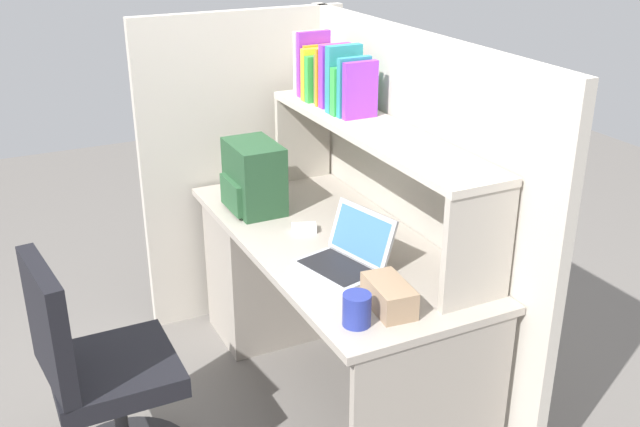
{
  "coord_description": "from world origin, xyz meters",
  "views": [
    {
      "loc": [
        2.49,
        -1.27,
        2.04
      ],
      "look_at": [
        0.0,
        -0.05,
        0.85
      ],
      "focal_mm": 41.75,
      "sensor_mm": 36.0,
      "label": 1
    }
  ],
  "objects_px": {
    "office_chair": "(101,389)",
    "snack_canister": "(357,310)",
    "backpack": "(253,178)",
    "tissue_box": "(389,296)",
    "computer_mouse": "(304,228)",
    "paper_cup": "(259,176)",
    "laptop": "(347,256)"
  },
  "relations": [
    {
      "from": "laptop",
      "to": "snack_canister",
      "type": "xyz_separation_m",
      "value": [
        0.37,
        -0.16,
        0.01
      ]
    },
    {
      "from": "office_chair",
      "to": "paper_cup",
      "type": "bearing_deg",
      "value": -55.1
    },
    {
      "from": "computer_mouse",
      "to": "office_chair",
      "type": "relative_size",
      "value": 0.11
    },
    {
      "from": "computer_mouse",
      "to": "paper_cup",
      "type": "bearing_deg",
      "value": -163.27
    },
    {
      "from": "backpack",
      "to": "office_chair",
      "type": "xyz_separation_m",
      "value": [
        0.57,
        -0.83,
        -0.49
      ]
    },
    {
      "from": "paper_cup",
      "to": "snack_canister",
      "type": "xyz_separation_m",
      "value": [
        1.35,
        -0.19,
        0.01
      ]
    },
    {
      "from": "computer_mouse",
      "to": "tissue_box",
      "type": "bearing_deg",
      "value": 19.54
    },
    {
      "from": "paper_cup",
      "to": "backpack",
      "type": "bearing_deg",
      "value": -25.93
    },
    {
      "from": "tissue_box",
      "to": "laptop",
      "type": "bearing_deg",
      "value": -176.92
    },
    {
      "from": "laptop",
      "to": "backpack",
      "type": "bearing_deg",
      "value": -171.4
    },
    {
      "from": "backpack",
      "to": "tissue_box",
      "type": "bearing_deg",
      "value": 5.03
    },
    {
      "from": "computer_mouse",
      "to": "paper_cup",
      "type": "distance_m",
      "value": 0.6
    },
    {
      "from": "laptop",
      "to": "tissue_box",
      "type": "xyz_separation_m",
      "value": [
        0.33,
        -0.01,
        -0.0
      ]
    },
    {
      "from": "backpack",
      "to": "paper_cup",
      "type": "bearing_deg",
      "value": 154.07
    },
    {
      "from": "backpack",
      "to": "computer_mouse",
      "type": "distance_m",
      "value": 0.36
    },
    {
      "from": "tissue_box",
      "to": "office_chair",
      "type": "xyz_separation_m",
      "value": [
        -0.46,
        -0.92,
        -0.39
      ]
    },
    {
      "from": "paper_cup",
      "to": "office_chair",
      "type": "distance_m",
      "value": 1.34
    },
    {
      "from": "snack_canister",
      "to": "office_chair",
      "type": "xyz_separation_m",
      "value": [
        -0.5,
        -0.77,
        -0.39
      ]
    },
    {
      "from": "paper_cup",
      "to": "office_chair",
      "type": "xyz_separation_m",
      "value": [
        0.85,
        -0.97,
        -0.38
      ]
    },
    {
      "from": "tissue_box",
      "to": "snack_canister",
      "type": "height_order",
      "value": "snack_canister"
    },
    {
      "from": "laptop",
      "to": "backpack",
      "type": "xyz_separation_m",
      "value": [
        -0.7,
        -0.11,
        0.1
      ]
    },
    {
      "from": "tissue_box",
      "to": "office_chair",
      "type": "bearing_deg",
      "value": -110.61
    },
    {
      "from": "tissue_box",
      "to": "snack_canister",
      "type": "bearing_deg",
      "value": -68.9
    },
    {
      "from": "office_chair",
      "to": "computer_mouse",
      "type": "bearing_deg",
      "value": -81.42
    },
    {
      "from": "laptop",
      "to": "office_chair",
      "type": "distance_m",
      "value": 1.02
    },
    {
      "from": "computer_mouse",
      "to": "snack_canister",
      "type": "distance_m",
      "value": 0.76
    },
    {
      "from": "snack_canister",
      "to": "backpack",
      "type": "bearing_deg",
      "value": 176.92
    },
    {
      "from": "tissue_box",
      "to": "paper_cup",
      "type": "bearing_deg",
      "value": -176.35
    },
    {
      "from": "office_chair",
      "to": "snack_canister",
      "type": "bearing_deg",
      "value": -129.09
    },
    {
      "from": "backpack",
      "to": "paper_cup",
      "type": "xyz_separation_m",
      "value": [
        -0.28,
        0.14,
        -0.11
      ]
    },
    {
      "from": "backpack",
      "to": "paper_cup",
      "type": "relative_size",
      "value": 3.71
    },
    {
      "from": "paper_cup",
      "to": "tissue_box",
      "type": "distance_m",
      "value": 1.31
    }
  ]
}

